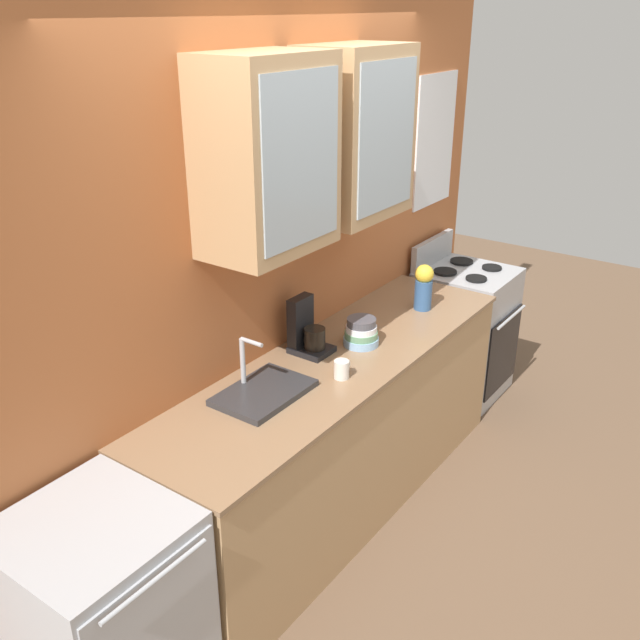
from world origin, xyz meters
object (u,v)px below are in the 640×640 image
vase (424,286)px  cup_near_sink (342,369)px  stove_range (463,331)px  dishwasher (105,621)px  sink_faucet (263,391)px  bowl_stack (361,333)px  coffee_maker (307,332)px

vase → cup_near_sink: (-0.97, -0.08, -0.10)m
stove_range → dishwasher: bearing=-179.9°
stove_range → dishwasher: size_ratio=1.20×
stove_range → sink_faucet: (-2.07, 0.07, 0.46)m
stove_range → cup_near_sink: 1.80m
bowl_stack → dishwasher: (-1.74, 0.01, -0.52)m
vase → coffee_maker: bearing=164.9°
sink_faucet → bowl_stack: sink_faucet is taller
stove_range → coffee_maker: coffee_maker is taller
stove_range → vase: size_ratio=3.96×
sink_faucet → coffee_maker: (0.48, 0.11, 0.09)m
bowl_stack → cup_near_sink: size_ratio=1.71×
cup_near_sink → dishwasher: 1.47m
sink_faucet → vase: bearing=-5.2°
vase → coffee_maker: 0.87m
bowl_stack → cup_near_sink: bowl_stack is taller
stove_range → dishwasher: stove_range is taller
coffee_maker → sink_faucet: bearing=-167.6°
sink_faucet → cup_near_sink: bearing=-30.0°
stove_range → coffee_maker: size_ratio=3.73×
bowl_stack → stove_range: bearing=0.5°
bowl_stack → vase: bearing=-3.5°
stove_range → bowl_stack: (-1.37, -0.01, 0.51)m
cup_near_sink → sink_faucet: bearing=150.0°
stove_range → cup_near_sink: stove_range is taller
dishwasher → coffee_maker: size_ratio=3.11×
cup_near_sink → dishwasher: size_ratio=0.12×
bowl_stack → cup_near_sink: (-0.36, -0.12, -0.02)m
bowl_stack → coffee_maker: bearing=140.1°
sink_faucet → bowl_stack: (0.71, -0.08, 0.05)m
cup_near_sink → coffee_maker: bearing=66.4°
dishwasher → vase: bearing=-1.1°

